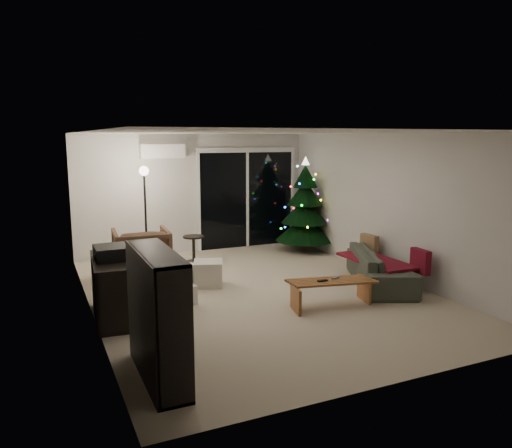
{
  "coord_description": "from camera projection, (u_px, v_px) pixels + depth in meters",
  "views": [
    {
      "loc": [
        -3.14,
        -6.9,
        2.42
      ],
      "look_at": [
        0.1,
        0.3,
        1.05
      ],
      "focal_mm": 35.0,
      "sensor_mm": 36.0,
      "label": 1
    }
  ],
  "objects": [
    {
      "name": "side_table",
      "position": [
        194.0,
        249.0,
        9.8
      ],
      "size": [
        0.5,
        0.5,
        0.52
      ],
      "primitive_type": "cylinder",
      "rotation": [
        0.0,
        0.0,
        -0.24
      ],
      "color": "black",
      "rests_on": "floor"
    },
    {
      "name": "media_cabinet",
      "position": [
        113.0,
        289.0,
        6.71
      ],
      "size": [
        0.59,
        1.35,
        0.83
      ],
      "primitive_type": "cube",
      "rotation": [
        0.0,
        0.0,
        -0.07
      ],
      "color": "black",
      "rests_on": "floor"
    },
    {
      "name": "cardboard_box_b",
      "position": [
        188.0,
        274.0,
        8.49
      ],
      "size": [
        0.49,
        0.45,
        0.28
      ],
      "primitive_type": "cube",
      "rotation": [
        0.0,
        0.0,
        0.52
      ],
      "color": "beige",
      "rests_on": "floor"
    },
    {
      "name": "cushion_b",
      "position": [
        420.0,
        261.0,
        7.77
      ],
      "size": [
        0.14,
        0.38,
        0.38
      ],
      "primitive_type": "cube",
      "rotation": [
        0.0,
        0.0,
        -0.07
      ],
      "color": "maroon",
      "rests_on": "sofa"
    },
    {
      "name": "room",
      "position": [
        247.0,
        214.0,
        9.24
      ],
      "size": [
        6.5,
        7.51,
        2.6
      ],
      "color": "beige",
      "rests_on": "ground"
    },
    {
      "name": "sofa_throw",
      "position": [
        376.0,
        261.0,
        8.23
      ],
      "size": [
        0.61,
        1.42,
        0.05
      ],
      "primitive_type": "cube",
      "color": "maroon",
      "rests_on": "sofa"
    },
    {
      "name": "armchair",
      "position": [
        142.0,
        253.0,
        8.68
      ],
      "size": [
        1.0,
        1.02,
        0.87
      ],
      "primitive_type": "imported",
      "rotation": [
        0.0,
        0.0,
        3.06
      ],
      "color": "brown",
      "rests_on": "floor"
    },
    {
      "name": "remote_b",
      "position": [
        335.0,
        278.0,
        7.29
      ],
      "size": [
        0.15,
        0.09,
        0.02
      ],
      "primitive_type": "cube",
      "rotation": [
        0.0,
        0.0,
        0.35
      ],
      "color": "slate",
      "rests_on": "coffee_table"
    },
    {
      "name": "sofa",
      "position": [
        380.0,
        268.0,
        8.29
      ],
      "size": [
        1.51,
        2.11,
        0.57
      ],
      "primitive_type": "imported",
      "rotation": [
        0.0,
        0.0,
        1.15
      ],
      "color": "#2B3126",
      "rests_on": "floor"
    },
    {
      "name": "bookshelf",
      "position": [
        141.0,
        318.0,
        4.93
      ],
      "size": [
        0.84,
        1.35,
        1.33
      ],
      "primitive_type": null,
      "rotation": [
        0.0,
        0.0,
        0.42
      ],
      "color": "black",
      "rests_on": "floor"
    },
    {
      "name": "ottoman",
      "position": [
        208.0,
        273.0,
        8.24
      ],
      "size": [
        0.59,
        0.59,
        0.42
      ],
      "primitive_type": "cube",
      "rotation": [
        0.0,
        0.0,
        -0.34
      ],
      "color": "silver",
      "rests_on": "floor"
    },
    {
      "name": "floor_lamp",
      "position": [
        146.0,
        218.0,
        9.37
      ],
      "size": [
        0.3,
        0.3,
        1.84
      ],
      "primitive_type": "cylinder",
      "color": "black",
      "rests_on": "floor"
    },
    {
      "name": "stereo",
      "position": [
        111.0,
        253.0,
        6.63
      ],
      "size": [
        0.42,
        0.5,
        0.18
      ],
      "primitive_type": "cube",
      "color": "black",
      "rests_on": "media_cabinet"
    },
    {
      "name": "coffee_table",
      "position": [
        331.0,
        293.0,
        7.24
      ],
      "size": [
        1.29,
        0.68,
        0.39
      ],
      "primitive_type": null,
      "rotation": [
        0.0,
        0.0,
        -0.21
      ],
      "color": "#9F5B2E",
      "rests_on": "floor"
    },
    {
      "name": "cushion_a",
      "position": [
        369.0,
        245.0,
        8.94
      ],
      "size": [
        0.15,
        0.39,
        0.38
      ],
      "primitive_type": "cube",
      "rotation": [
        0.0,
        0.0,
        0.09
      ],
      "color": "#917953",
      "rests_on": "sofa"
    },
    {
      "name": "cardboard_box_a",
      "position": [
        181.0,
        295.0,
        7.3
      ],
      "size": [
        0.46,
        0.4,
        0.28
      ],
      "primitive_type": "cube",
      "rotation": [
        0.0,
        0.0,
        0.26
      ],
      "color": "beige",
      "rests_on": "floor"
    },
    {
      "name": "christmas_tree",
      "position": [
        305.0,
        204.0,
        10.65
      ],
      "size": [
        1.48,
        1.48,
        2.02
      ],
      "primitive_type": "cone",
      "rotation": [
        0.0,
        0.0,
        0.2
      ],
      "color": "black",
      "rests_on": "floor"
    },
    {
      "name": "remote_a",
      "position": [
        323.0,
        281.0,
        7.14
      ],
      "size": [
        0.15,
        0.05,
        0.02
      ],
      "primitive_type": "cube",
      "color": "black",
      "rests_on": "coffee_table"
    }
  ]
}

